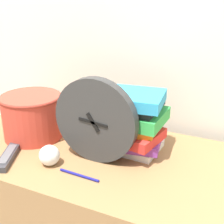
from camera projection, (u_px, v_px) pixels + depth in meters
name	position (u px, v px, depth m)	size (l,w,h in m)	color
wall_back	(133.00, 6.00, 1.19)	(6.00, 0.04, 2.40)	silver
desk_clock	(95.00, 121.00, 0.98)	(0.28, 0.04, 0.28)	#333333
book_stack	(129.00, 120.00, 1.05)	(0.26, 0.23, 0.21)	white
basket	(32.00, 115.00, 1.16)	(0.22, 0.22, 0.16)	#C63D2D
tv_remote	(8.00, 157.00, 1.02)	(0.10, 0.17, 0.02)	#333338
crumpled_paper_ball	(49.00, 155.00, 0.99)	(0.07, 0.07, 0.07)	white
pen	(79.00, 175.00, 0.93)	(0.14, 0.01, 0.01)	navy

